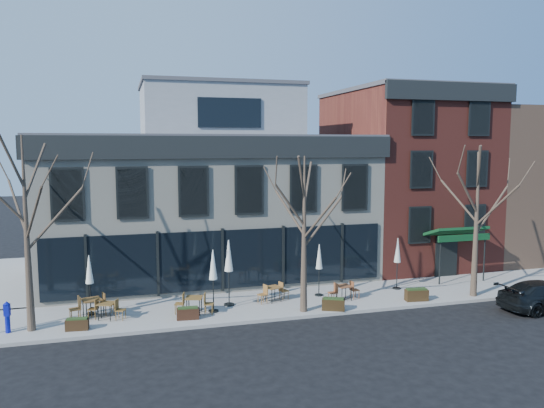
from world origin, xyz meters
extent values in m
plane|color=black|center=(0.00, 0.00, 0.00)|extent=(120.00, 120.00, 0.00)
cube|color=gray|center=(3.25, -2.15, 0.07)|extent=(33.50, 4.70, 0.15)
cube|color=gray|center=(-11.25, 6.00, 0.07)|extent=(4.50, 12.00, 0.15)
cube|color=beige|center=(0.00, 5.00, 4.00)|extent=(18.00, 10.00, 8.00)
cube|color=#47474C|center=(0.00, 5.00, 8.05)|extent=(18.30, 10.30, 0.30)
cube|color=black|center=(0.00, -0.12, 7.55)|extent=(18.30, 0.25, 1.10)
cube|color=black|center=(-9.12, 5.00, 7.55)|extent=(0.25, 10.30, 1.10)
cube|color=black|center=(0.00, -0.06, 1.90)|extent=(17.20, 0.12, 3.00)
cube|color=black|center=(-9.06, 4.00, 1.90)|extent=(0.12, 7.50, 3.00)
cube|color=gray|center=(1.00, 6.00, 9.60)|extent=(9.00, 6.50, 3.00)
cube|color=maroon|center=(13.00, 5.00, 5.50)|extent=(8.00, 10.00, 11.00)
cube|color=#47474C|center=(13.00, 5.00, 11.05)|extent=(8.20, 10.20, 0.25)
cube|color=black|center=(13.00, -0.12, 10.60)|extent=(8.20, 0.25, 1.00)
cube|color=#0C3819|center=(13.00, -0.85, 2.90)|extent=(3.20, 1.66, 0.67)
cube|color=black|center=(13.00, -0.05, 1.25)|extent=(1.40, 0.10, 2.50)
cube|color=#8C664C|center=(23.00, 6.00, 5.00)|extent=(12.00, 12.00, 10.00)
cone|color=#382B21|center=(-8.50, -3.20, 4.11)|extent=(0.34, 0.34, 7.92)
cylinder|color=#382B21|center=(-7.43, -3.01, 4.68)|extent=(2.23, 0.50, 2.48)
cylinder|color=#382B21|center=(-8.95, -2.23, 5.14)|extent=(1.03, 2.05, 2.14)
cylinder|color=#382B21|center=(-9.34, -3.51, 5.65)|extent=(1.80, 0.75, 2.21)
cylinder|color=#382B21|center=(-8.05, -4.16, 5.05)|extent=(1.03, 2.04, 2.28)
cone|color=#382B21|center=(3.00, -3.90, 3.67)|extent=(0.34, 0.34, 7.04)
cylinder|color=#382B21|center=(3.95, -3.73, 4.18)|extent=(2.00, 0.46, 2.21)
cylinder|color=#382B21|center=(2.60, -3.04, 4.59)|extent=(0.93, 1.84, 1.91)
cylinder|color=#382B21|center=(2.25, -4.17, 5.04)|extent=(1.61, 0.68, 1.97)
cylinder|color=#382B21|center=(3.40, -4.76, 4.51)|extent=(0.93, 1.83, 2.03)
cone|color=#382B21|center=(12.00, -3.90, 3.89)|extent=(0.34, 0.34, 7.48)
cylinder|color=#382B21|center=(13.01, -3.72, 4.43)|extent=(2.12, 0.48, 2.35)
cylinder|color=#382B21|center=(11.57, -2.99, 4.86)|extent=(0.98, 1.94, 2.03)
cylinder|color=#382B21|center=(11.20, -4.19, 5.35)|extent=(1.71, 0.71, 2.09)
cylinder|color=#382B21|center=(12.42, -4.81, 4.78)|extent=(0.98, 1.94, 2.16)
cylinder|color=#0B1296|center=(-9.37, -3.24, 0.50)|extent=(0.20, 0.20, 0.70)
cube|color=#0B1296|center=(-9.37, -3.24, 1.09)|extent=(0.26, 0.23, 0.50)
cone|color=#0B1296|center=(-9.37, -3.24, 1.39)|extent=(0.26, 0.26, 0.12)
cube|color=brown|center=(-6.19, -2.20, 0.96)|extent=(0.96, 0.96, 0.04)
cylinder|color=black|center=(-6.41, -2.58, 0.55)|extent=(0.04, 0.04, 0.80)
cylinder|color=black|center=(-5.81, -2.41, 0.55)|extent=(0.04, 0.04, 0.80)
cylinder|color=black|center=(-6.58, -1.98, 0.55)|extent=(0.04, 0.04, 0.80)
cylinder|color=black|center=(-5.98, -1.81, 0.55)|extent=(0.04, 0.04, 0.80)
cube|color=brown|center=(-5.57, -2.60, 0.85)|extent=(0.88, 0.88, 0.04)
cylinder|color=black|center=(-5.92, -2.74, 0.49)|extent=(0.04, 0.04, 0.69)
cylinder|color=black|center=(-5.43, -2.95, 0.49)|extent=(0.04, 0.04, 0.69)
cylinder|color=black|center=(-5.71, -2.25, 0.49)|extent=(0.04, 0.04, 0.69)
cylinder|color=black|center=(-5.22, -2.46, 0.49)|extent=(0.04, 0.04, 0.69)
cube|color=brown|center=(-1.83, -2.90, 0.89)|extent=(0.88, 0.88, 0.04)
cylinder|color=black|center=(-2.18, -3.09, 0.51)|extent=(0.04, 0.04, 0.73)
cylinder|color=black|center=(-1.64, -3.26, 0.51)|extent=(0.04, 0.04, 0.73)
cylinder|color=black|center=(-2.02, -2.55, 0.51)|extent=(0.04, 0.04, 0.73)
cylinder|color=black|center=(-1.48, -2.71, 0.51)|extent=(0.04, 0.04, 0.73)
cube|color=brown|center=(2.09, -2.07, 0.85)|extent=(0.84, 0.84, 0.04)
cylinder|color=black|center=(1.92, -2.41, 0.49)|extent=(0.04, 0.04, 0.69)
cylinder|color=black|center=(2.43, -2.25, 0.49)|extent=(0.04, 0.04, 0.69)
cylinder|color=black|center=(1.76, -1.90, 0.49)|extent=(0.04, 0.04, 0.69)
cylinder|color=black|center=(2.27, -1.74, 0.49)|extent=(0.04, 0.04, 0.69)
cube|color=brown|center=(5.46, -2.80, 0.84)|extent=(0.75, 0.75, 0.04)
cylinder|color=black|center=(5.23, -3.10, 0.49)|extent=(0.04, 0.04, 0.68)
cylinder|color=black|center=(5.76, -3.03, 0.49)|extent=(0.04, 0.04, 0.68)
cylinder|color=black|center=(5.16, -2.57, 0.49)|extent=(0.04, 0.04, 0.68)
cylinder|color=black|center=(5.69, -2.50, 0.49)|extent=(0.04, 0.04, 0.68)
cylinder|color=black|center=(-6.28, -1.70, 0.18)|extent=(0.43, 0.43, 0.06)
cylinder|color=black|center=(-6.28, -1.70, 1.22)|extent=(0.05, 0.05, 2.15)
cone|color=white|center=(-6.28, -1.70, 2.20)|extent=(0.35, 0.35, 1.27)
cylinder|color=black|center=(-0.95, -2.86, 0.18)|extent=(0.46, 0.46, 0.06)
cylinder|color=black|center=(-0.95, -2.86, 1.29)|extent=(0.05, 0.05, 2.28)
cone|color=silver|center=(-0.95, -2.86, 2.33)|extent=(0.37, 0.37, 1.35)
cylinder|color=black|center=(-0.08, -2.09, 0.18)|extent=(0.50, 0.50, 0.07)
cylinder|color=black|center=(-0.08, -2.09, 1.40)|extent=(0.06, 0.06, 2.50)
cone|color=silver|center=(-0.08, -2.09, 2.53)|extent=(0.41, 0.41, 1.48)
cylinder|color=black|center=(4.56, -1.75, 0.18)|extent=(0.42, 0.42, 0.06)
cylinder|color=black|center=(4.56, -1.75, 1.19)|extent=(0.05, 0.05, 2.08)
cone|color=silver|center=(4.56, -1.75, 2.14)|extent=(0.34, 0.34, 1.23)
cylinder|color=black|center=(8.93, -1.72, 0.18)|extent=(0.43, 0.43, 0.06)
cylinder|color=black|center=(8.93, -1.72, 1.23)|extent=(0.05, 0.05, 2.16)
cone|color=beige|center=(8.93, -1.72, 2.21)|extent=(0.35, 0.35, 1.28)
cube|color=black|center=(-6.71, -3.68, 0.38)|extent=(0.94, 0.46, 0.45)
cube|color=#1E3314|center=(-6.71, -3.68, 0.62)|extent=(0.84, 0.38, 0.07)
cube|color=black|center=(-2.20, -3.56, 0.39)|extent=(0.98, 0.46, 0.48)
cube|color=#1E3314|center=(-2.20, -3.56, 0.65)|extent=(0.88, 0.37, 0.08)
cube|color=black|center=(4.35, -4.14, 0.41)|extent=(1.11, 0.80, 0.51)
cube|color=#1E3314|center=(4.35, -4.14, 0.69)|extent=(0.98, 0.69, 0.08)
cube|color=#312110|center=(8.80, -3.87, 0.42)|extent=(1.13, 0.57, 0.54)
cube|color=#1E3314|center=(8.80, -3.87, 0.71)|extent=(1.01, 0.47, 0.09)
camera|label=1|loc=(-4.81, -25.97, 7.71)|focal=35.00mm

